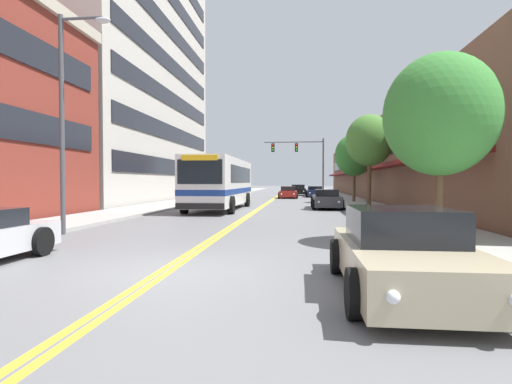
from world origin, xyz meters
The scene contains 18 objects.
ground_plane centered at (0.00, 37.00, 0.00)m, with size 240.00×240.00×0.00m, color slate.
sidewalk_left centered at (-7.21, 37.00, 0.06)m, with size 3.42×106.00×0.13m.
sidewalk_right centered at (7.21, 37.00, 0.06)m, with size 3.42×106.00×0.13m.
centre_line centered at (0.00, 37.00, 0.00)m, with size 0.34×106.00×0.01m.
office_tower_left centered at (-15.16, 28.53, 12.53)m, with size 12.08×26.46×25.06m.
storefront_row_right centered at (13.15, 37.00, 3.57)m, with size 9.10×68.00×7.15m.
city_bus centered at (-2.39, 17.66, 1.81)m, with size 2.95×10.94×3.21m.
car_charcoal_parked_left_near centered at (-4.32, 28.01, 0.58)m, with size 2.04×4.59×1.23m.
car_beige_parked_right_foreground centered at (4.32, -1.12, 0.63)m, with size 2.08×4.32×1.36m.
car_navy_parked_right_mid centered at (4.42, 39.25, 0.59)m, with size 2.11×4.65×1.25m.
car_dark_grey_parked_right_far centered at (4.44, 19.16, 0.60)m, with size 1.99×4.64×1.26m.
car_black_moving_lead centered at (2.47, 44.33, 0.65)m, with size 2.18×4.24×1.40m.
car_red_moving_second centered at (1.45, 35.54, 0.59)m, with size 2.07×4.73×1.27m.
traffic_signal_mast centered at (2.98, 36.16, 4.63)m, with size 6.53×0.38×6.47m.
street_lamp_left_near centered at (-5.06, 4.94, 4.37)m, with size 1.83×0.28×7.37m.
street_tree_right_near centered at (6.58, 3.98, 3.65)m, with size 3.11×3.11×5.24m.
street_tree_right_mid centered at (6.97, 17.73, 4.34)m, with size 2.91×2.91×5.83m.
street_tree_right_far centered at (7.21, 26.54, 4.01)m, with size 3.19×3.19×5.65m.
Camera 1 is at (2.67, -7.73, 1.79)m, focal length 28.00 mm.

